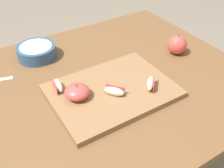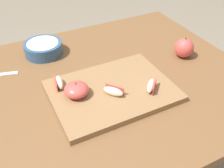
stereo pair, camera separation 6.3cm
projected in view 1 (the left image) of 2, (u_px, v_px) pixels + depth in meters
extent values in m
cube|color=brown|center=(87.00, 90.00, 0.95)|extent=(1.23, 0.89, 0.03)
cube|color=brown|center=(139.00, 75.00, 1.67)|extent=(0.06, 0.06, 0.74)
cube|color=olive|center=(112.00, 91.00, 0.90)|extent=(0.41, 0.31, 0.02)
ellipsoid|color=#D14C47|center=(77.00, 92.00, 0.85)|extent=(0.08, 0.08, 0.05)
cylinder|color=#4C3319|center=(77.00, 86.00, 0.83)|extent=(0.00, 0.00, 0.01)
ellipsoid|color=#F4EACC|center=(114.00, 91.00, 0.86)|extent=(0.06, 0.07, 0.03)
cube|color=#D14C47|center=(115.00, 89.00, 0.87)|extent=(0.04, 0.05, 0.03)
ellipsoid|color=#F4EACC|center=(150.00, 84.00, 0.90)|extent=(0.06, 0.07, 0.03)
cube|color=#D14C47|center=(154.00, 84.00, 0.89)|extent=(0.05, 0.05, 0.03)
ellipsoid|color=#F4EACC|center=(58.00, 85.00, 0.89)|extent=(0.03, 0.07, 0.03)
cube|color=#D14C47|center=(55.00, 86.00, 0.88)|extent=(0.01, 0.07, 0.03)
cube|color=silver|center=(0.00, 80.00, 0.97)|extent=(0.09, 0.04, 0.00)
sphere|color=#D14C47|center=(177.00, 45.00, 1.10)|extent=(0.08, 0.08, 0.08)
cylinder|color=#4C3319|center=(179.00, 36.00, 1.07)|extent=(0.00, 0.00, 0.01)
cylinder|color=#2D517A|center=(37.00, 52.00, 1.08)|extent=(0.16, 0.16, 0.05)
cylinder|color=white|center=(36.00, 51.00, 1.08)|extent=(0.13, 0.13, 0.04)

